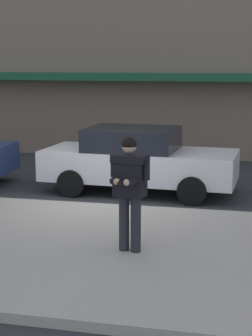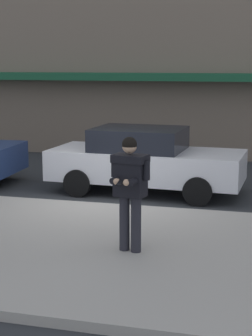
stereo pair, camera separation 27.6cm
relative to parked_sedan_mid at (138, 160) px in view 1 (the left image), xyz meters
The scene contains 5 objects.
ground_plane 1.82m from the parked_sedan_mid, 110.00° to the right, with size 80.00×80.00×0.00m, color #2B2D30.
sidewalk 4.47m from the parked_sedan_mid, 84.29° to the right, with size 32.00×5.30×0.14m, color #A8A399.
curb_paint_line 1.74m from the parked_sedan_mid, 73.60° to the right, with size 28.00×0.12×0.01m, color silver.
parked_sedan_mid is the anchor object (origin of this frame).
man_texting_on_phone 4.65m from the parked_sedan_mid, 79.79° to the right, with size 0.64×0.63×1.81m.
Camera 1 is at (3.22, -11.21, 3.05)m, focal length 60.00 mm.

